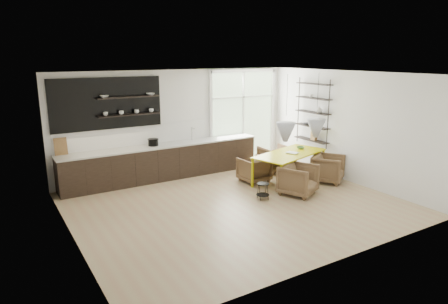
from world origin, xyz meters
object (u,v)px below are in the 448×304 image
armchair_front_right (328,169)px  wire_stool (263,189)px  dining_table (290,155)px  armchair_front_left (298,180)px  armchair_back_right (275,159)px  armchair_back_left (254,169)px

armchair_front_right → wire_stool: (-2.26, -0.17, -0.11)m
dining_table → armchair_front_left: size_ratio=2.88×
dining_table → armchair_front_left: 1.05m
armchair_back_right → armchair_front_left: size_ratio=1.00×
dining_table → armchair_back_left: (-0.78, 0.51, -0.40)m
armchair_front_left → wire_stool: bearing=143.7°
armchair_front_right → armchair_front_left: bearing=160.6°
armchair_back_right → armchair_front_right: (0.55, -1.54, -0.01)m
armchair_front_left → wire_stool: armchair_front_left is taller
armchair_back_right → armchair_front_left: 2.04m
dining_table → armchair_back_right: dining_table is taller
armchair_front_left → armchair_front_right: armchair_front_left is taller
dining_table → armchair_back_left: size_ratio=3.23×
armchair_back_left → armchair_back_right: bearing=-158.2°
armchair_back_left → armchair_front_left: size_ratio=0.89×
armchair_back_left → wire_stool: 1.36m
dining_table → wire_stool: (-1.39, -0.70, -0.48)m
dining_table → armchair_back_left: dining_table is taller
armchair_front_left → armchair_front_right: (1.33, 0.34, -0.01)m
armchair_front_right → armchair_back_left: bearing=114.0°
armchair_back_left → armchair_front_left: bearing=100.4°
armchair_back_left → armchair_back_right: (1.10, 0.50, 0.04)m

